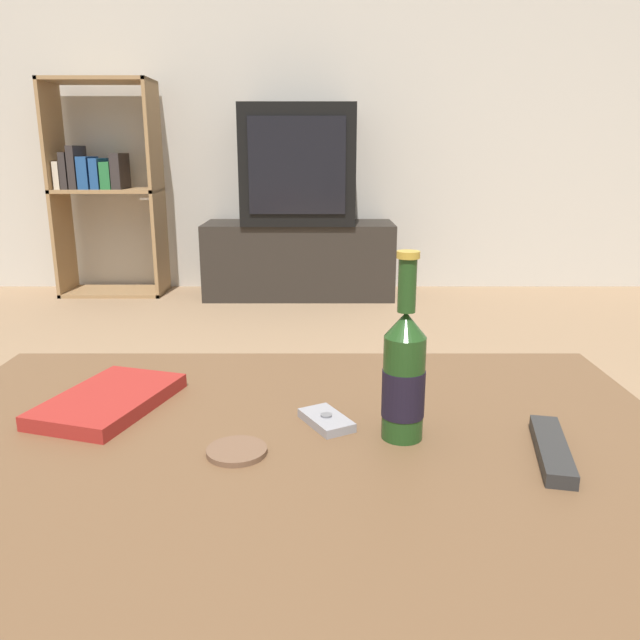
{
  "coord_description": "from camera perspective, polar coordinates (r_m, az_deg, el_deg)",
  "views": [
    {
      "loc": [
        0.04,
        -0.84,
        0.82
      ],
      "look_at": [
        0.04,
        0.31,
        0.51
      ],
      "focal_mm": 35.0,
      "sensor_mm": 36.0,
      "label": 1
    }
  ],
  "objects": [
    {
      "name": "back_wall",
      "position": [
        3.9,
        -0.61,
        22.2
      ],
      "size": [
        8.0,
        0.05,
        2.6
      ],
      "color": "beige",
      "rests_on": "ground_plane"
    },
    {
      "name": "remote_control",
      "position": [
        0.95,
        20.51,
        -11.02
      ],
      "size": [
        0.08,
        0.19,
        0.02
      ],
      "rotation": [
        0.0,
        0.0,
        -0.21
      ],
      "color": "#282828",
      "rests_on": "coffee_table"
    },
    {
      "name": "coaster",
      "position": [
        0.9,
        -7.55,
        -11.79
      ],
      "size": [
        0.09,
        0.09,
        0.01
      ],
      "color": "brown",
      "rests_on": "coffee_table"
    },
    {
      "name": "bookshelf",
      "position": [
        3.87,
        -19.19,
        11.64
      ],
      "size": [
        0.59,
        0.3,
        1.21
      ],
      "color": "#99754C",
      "rests_on": "ground_plane"
    },
    {
      "name": "coffee_table",
      "position": [
        0.96,
        -2.59,
        -13.63
      ],
      "size": [
        1.18,
        0.82,
        0.41
      ],
      "color": "brown",
      "rests_on": "ground_plane"
    },
    {
      "name": "cell_phone",
      "position": [
        0.98,
        0.64,
        -9.14
      ],
      "size": [
        0.09,
        0.11,
        0.02
      ],
      "rotation": [
        0.0,
        0.0,
        0.5
      ],
      "color": "gray",
      "rests_on": "coffee_table"
    },
    {
      "name": "tv_stand",
      "position": [
        3.64,
        -1.83,
        5.55
      ],
      "size": [
        1.08,
        0.41,
        0.43
      ],
      "color": "#28231E",
      "rests_on": "ground_plane"
    },
    {
      "name": "beer_bottle",
      "position": [
        0.92,
        7.75,
        -5.03
      ],
      "size": [
        0.06,
        0.06,
        0.28
      ],
      "color": "#1E4219",
      "rests_on": "coffee_table"
    },
    {
      "name": "table_book",
      "position": [
        1.1,
        -18.66,
        -6.96
      ],
      "size": [
        0.22,
        0.28,
        0.02
      ],
      "rotation": [
        0.0,
        0.0,
        -0.3
      ],
      "color": "maroon",
      "rests_on": "coffee_table"
    },
    {
      "name": "television",
      "position": [
        3.59,
        -1.91,
        13.98
      ],
      "size": [
        0.62,
        0.45,
        0.64
      ],
      "color": "black",
      "rests_on": "tv_stand"
    }
  ]
}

